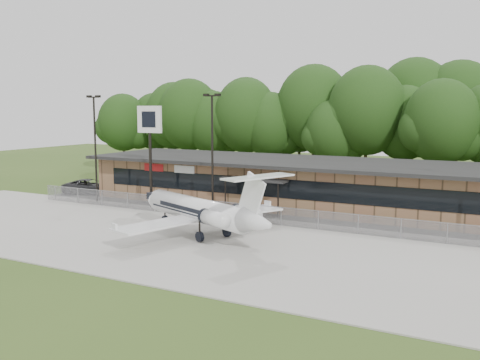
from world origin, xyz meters
The scene contains 11 objects.
ground centered at (0.00, 0.00, 0.00)m, with size 160.00×160.00×0.00m, color #364F1C.
apron centered at (0.00, 8.00, 0.04)m, with size 64.00×18.00×0.08m, color #9E9B93.
parking_lot centered at (0.00, 19.50, 0.03)m, with size 50.00×9.00×0.06m, color #383835.
terminal centered at (0.00, 23.94, 2.18)m, with size 41.00×11.65×4.30m.
fence centered at (0.00, 15.00, 0.78)m, with size 46.00×0.04×1.52m.
treeline centered at (0.00, 42.00, 7.50)m, with size 72.00×12.00×15.00m, color black, non-canonical shape.
light_pole_left centered at (-18.00, 16.50, 5.98)m, with size 1.55×0.30×10.23m.
light_pole_mid centered at (-5.00, 16.50, 5.98)m, with size 1.55×0.30×10.23m.
business_jet centered at (-1.58, 9.31, 1.81)m, with size 14.74×13.15×5.07m.
suv centered at (-22.00, 19.80, 0.80)m, with size 2.64×5.73×1.59m, color #2F2F32.
pole_sign centered at (-11.72, 16.79, 7.06)m, with size 2.43×0.45×9.23m.
Camera 1 is at (18.05, -22.01, 9.06)m, focal length 40.00 mm.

